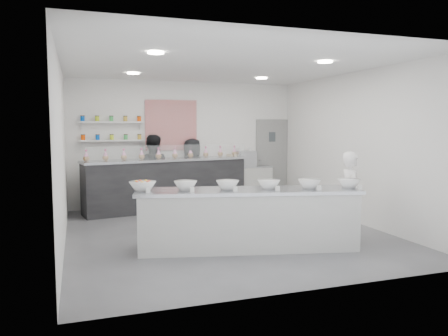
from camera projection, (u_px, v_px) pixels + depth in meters
The scene contains 26 objects.
floor at pixel (225, 232), 7.96m from camera, with size 6.00×6.00×0.00m, color #515156.
ceiling at pixel (225, 65), 7.67m from camera, with size 6.00×6.00×0.00m, color white.
back_wall at pixel (185, 144), 10.64m from camera, with size 5.50×5.50×0.00m, color white.
left_wall at pixel (62, 153), 6.94m from camera, with size 6.00×6.00×0.00m, color white.
right_wall at pixel (355, 148), 8.69m from camera, with size 6.00×6.00×0.00m, color white.
back_door at pixel (272, 160), 11.39m from camera, with size 0.88×0.04×2.10m, color gray.
pattern_panel at pixel (171, 125), 10.46m from camera, with size 1.25×0.03×1.20m, color #A0070F.
jar_shelf_lower at pixel (112, 141), 9.98m from camera, with size 1.45×0.22×0.04m, color silver.
jar_shelf_upper at pixel (111, 122), 9.94m from camera, with size 1.45×0.22×0.04m, color silver.
preserve_jars at pixel (112, 128), 9.94m from camera, with size 1.45×0.10×0.56m, color #FA4800, non-canonical shape.
downlight_0 at pixel (156, 53), 6.28m from camera, with size 0.24×0.24×0.02m, color white.
downlight_1 at pixel (325, 62), 7.18m from camera, with size 0.24×0.24×0.02m, color white.
downlight_2 at pixel (133, 73), 8.73m from camera, with size 0.24×0.24×0.02m, color white.
downlight_3 at pixel (262, 78), 9.63m from camera, with size 0.24×0.24×0.02m, color white.
prep_counter at pixel (248, 219), 6.84m from camera, with size 3.47×0.79×0.95m, color #BBBBB5.
back_bar at pixel (167, 184), 10.07m from camera, with size 3.83×0.70×1.19m, color black.
sneeze_guard at pixel (172, 152), 9.71m from camera, with size 3.77×0.02×0.32m, color white.
espresso_ledge at pixel (247, 184), 11.03m from camera, with size 1.24×0.39×0.92m, color #BBBBB5.
espresso_machine at pixel (245, 159), 10.95m from camera, with size 0.49×0.34×0.37m, color #93969E.
cup_stacks at pixel (233, 161), 10.84m from camera, with size 0.24×0.24×0.31m, color #D4BD84, non-canonical shape.
prep_bowls at pixel (248, 185), 6.79m from camera, with size 3.61×0.46×0.14m, color white, non-canonical shape.
label_cards at pixel (268, 191), 6.37m from camera, with size 3.31×0.04×0.07m, color white, non-canonical shape.
cookie_bags at pixel (167, 153), 10.00m from camera, with size 3.73×0.13×0.25m, color #FF8DCE, non-canonical shape.
woman_prep at pixel (351, 196), 7.41m from camera, with size 0.55×0.36×1.50m, color white.
staff_left at pixel (152, 172), 10.18m from camera, with size 0.84×0.66×1.73m, color black.
staff_right at pixel (192, 172), 10.50m from camera, with size 0.80×0.52×1.64m, color black.
Camera 1 is at (-2.52, -7.39, 1.93)m, focal length 35.00 mm.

